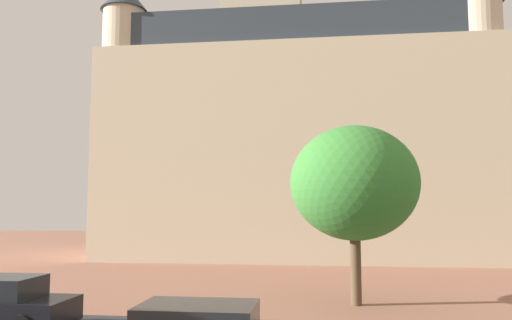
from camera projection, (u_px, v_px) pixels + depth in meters
name	position (u px, v px, depth m)	size (l,w,h in m)	color
landmark_building	(291.00, 128.00, 35.85)	(26.53, 11.39, 30.94)	beige
tree_curb_far	(354.00, 183.00, 17.83)	(4.61, 4.61, 6.40)	brown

